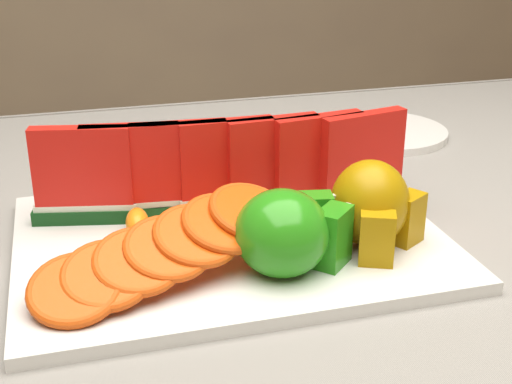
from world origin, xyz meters
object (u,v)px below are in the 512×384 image
at_px(platter, 230,241).
at_px(pear_cluster, 373,206).
at_px(apple_cluster, 289,233).
at_px(side_plate, 382,132).

height_order(platter, pear_cluster, pear_cluster).
distance_m(apple_cluster, side_plate, 0.43).
xyz_separation_m(platter, apple_cluster, (0.03, -0.07, 0.04)).
distance_m(platter, pear_cluster, 0.14).
height_order(apple_cluster, side_plate, apple_cluster).
relative_size(apple_cluster, side_plate, 0.53).
bearing_deg(platter, apple_cluster, -64.57).
xyz_separation_m(apple_cluster, side_plate, (0.25, 0.35, -0.04)).
relative_size(platter, apple_cluster, 3.38).
xyz_separation_m(platter, side_plate, (0.29, 0.27, -0.00)).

